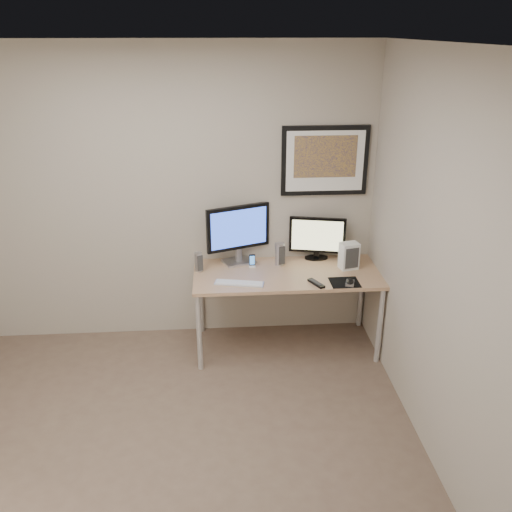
# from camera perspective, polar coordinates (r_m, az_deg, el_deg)

# --- Properties ---
(floor) EXTENTS (3.60, 3.60, 0.00)m
(floor) POSITION_cam_1_polar(r_m,az_deg,el_deg) (3.94, -9.88, -20.34)
(floor) COLOR brown
(floor) RESTS_ON ground
(room) EXTENTS (3.60, 3.60, 3.60)m
(room) POSITION_cam_1_polar(r_m,az_deg,el_deg) (3.49, -11.06, 5.26)
(room) COLOR white
(room) RESTS_ON ground
(desk) EXTENTS (1.60, 0.70, 0.73)m
(desk) POSITION_cam_1_polar(r_m,az_deg,el_deg) (4.70, 3.25, -2.47)
(desk) COLOR #9C684B
(desk) RESTS_ON floor
(framed_art) EXTENTS (0.75, 0.04, 0.60)m
(framed_art) POSITION_cam_1_polar(r_m,az_deg,el_deg) (4.75, 7.26, 9.92)
(framed_art) COLOR black
(framed_art) RESTS_ON room
(monitor_large) EXTENTS (0.56, 0.27, 0.53)m
(monitor_large) POSITION_cam_1_polar(r_m,az_deg,el_deg) (4.75, -1.89, 2.56)
(monitor_large) COLOR #AEAEB3
(monitor_large) RESTS_ON desk
(monitor_tv) EXTENTS (0.50, 0.16, 0.39)m
(monitor_tv) POSITION_cam_1_polar(r_m,az_deg,el_deg) (4.89, 6.46, 1.99)
(monitor_tv) COLOR black
(monitor_tv) RESTS_ON desk
(speaker_left) EXTENTS (0.09, 0.09, 0.17)m
(speaker_left) POSITION_cam_1_polar(r_m,az_deg,el_deg) (4.69, -6.07, -0.61)
(speaker_left) COLOR #AEAEB3
(speaker_left) RESTS_ON desk
(speaker_right) EXTENTS (0.10, 0.10, 0.20)m
(speaker_right) POSITION_cam_1_polar(r_m,az_deg,el_deg) (4.78, 2.50, 0.22)
(speaker_right) COLOR #AEAEB3
(speaker_right) RESTS_ON desk
(phone_dock) EXTENTS (0.06, 0.06, 0.12)m
(phone_dock) POSITION_cam_1_polar(r_m,az_deg,el_deg) (4.75, -0.41, -0.49)
(phone_dock) COLOR black
(phone_dock) RESTS_ON desk
(keyboard) EXTENTS (0.42, 0.19, 0.01)m
(keyboard) POSITION_cam_1_polar(r_m,az_deg,el_deg) (4.46, -1.78, -2.87)
(keyboard) COLOR silver
(keyboard) RESTS_ON desk
(mousepad) EXTENTS (0.24, 0.22, 0.00)m
(mousepad) POSITION_cam_1_polar(r_m,az_deg,el_deg) (4.54, 9.31, -2.76)
(mousepad) COLOR black
(mousepad) RESTS_ON desk
(mouse) EXTENTS (0.09, 0.12, 0.04)m
(mouse) POSITION_cam_1_polar(r_m,az_deg,el_deg) (4.50, 9.87, -2.72)
(mouse) COLOR black
(mouse) RESTS_ON mousepad
(remote) EXTENTS (0.12, 0.18, 0.02)m
(remote) POSITION_cam_1_polar(r_m,az_deg,el_deg) (4.47, 6.35, -2.85)
(remote) COLOR black
(remote) RESTS_ON desk
(fan_unit) EXTENTS (0.17, 0.14, 0.23)m
(fan_unit) POSITION_cam_1_polar(r_m,az_deg,el_deg) (4.77, 9.76, 0.02)
(fan_unit) COLOR white
(fan_unit) RESTS_ON desk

